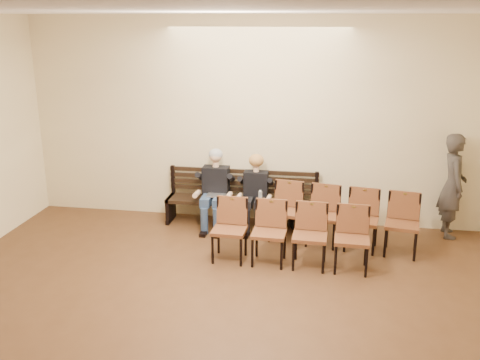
# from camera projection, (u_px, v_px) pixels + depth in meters

# --- Properties ---
(room_walls) EXTENTS (8.02, 10.01, 3.51)m
(room_walls) POSITION_uv_depth(u_px,v_px,m) (196.00, 121.00, 4.85)
(room_walls) COLOR #F6E3B0
(room_walls) RESTS_ON ground
(bench) EXTENTS (2.60, 0.90, 0.45)m
(bench) POSITION_uv_depth(u_px,v_px,m) (241.00, 212.00, 9.21)
(bench) COLOR black
(bench) RESTS_ON ground
(seated_man) EXTENTS (0.55, 0.76, 1.31)m
(seated_man) POSITION_uv_depth(u_px,v_px,m) (215.00, 189.00, 9.04)
(seated_man) COLOR black
(seated_man) RESTS_ON ground
(seated_woman) EXTENTS (0.50, 0.69, 1.16)m
(seated_woman) POSITION_uv_depth(u_px,v_px,m) (255.00, 196.00, 8.95)
(seated_woman) COLOR black
(seated_woman) RESTS_ON ground
(laptop) EXTENTS (0.33, 0.26, 0.23)m
(laptop) POSITION_uv_depth(u_px,v_px,m) (216.00, 197.00, 8.94)
(laptop) COLOR silver
(laptop) RESTS_ON bench
(water_bottle) EXTENTS (0.07, 0.07, 0.21)m
(water_bottle) POSITION_uv_depth(u_px,v_px,m) (260.00, 204.00, 8.66)
(water_bottle) COLOR silver
(water_bottle) RESTS_ON bench
(bag) EXTENTS (0.49, 0.41, 0.31)m
(bag) POSITION_uv_depth(u_px,v_px,m) (302.00, 218.00, 9.16)
(bag) COLOR black
(bag) RESTS_ON ground
(passerby) EXTENTS (0.49, 0.73, 1.97)m
(passerby) POSITION_uv_depth(u_px,v_px,m) (454.00, 178.00, 8.54)
(passerby) COLOR #37312D
(passerby) RESTS_ON ground
(chair_row_front) EXTENTS (2.33, 0.87, 0.94)m
(chair_row_front) POSITION_uv_depth(u_px,v_px,m) (342.00, 218.00, 8.26)
(chair_row_front) COLOR brown
(chair_row_front) RESTS_ON ground
(chair_row_back) EXTENTS (2.26, 0.57, 0.92)m
(chair_row_back) POSITION_uv_depth(u_px,v_px,m) (289.00, 235.00, 7.64)
(chair_row_back) COLOR brown
(chair_row_back) RESTS_ON ground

